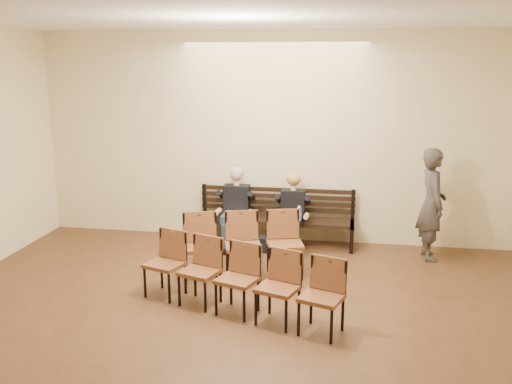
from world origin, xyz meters
TOP-DOWN VIEW (x-y plane):
  - room_walls at (0.00, 0.79)m, footprint 8.02×10.01m
  - bench at (0.09, 4.65)m, footprint 2.60×0.90m
  - seated_man at (-0.56, 4.53)m, footprint 0.52×0.73m
  - seated_woman at (0.38, 4.53)m, footprint 0.48×0.66m
  - laptop at (-0.55, 4.41)m, footprint 0.33×0.27m
  - water_bottle at (0.52, 4.23)m, footprint 0.07×0.07m
  - bag at (-0.14, 4.31)m, footprint 0.34×0.24m
  - passerby at (2.54, 4.42)m, footprint 0.58×0.79m
  - chair_row_front at (-0.01, 1.98)m, footprint 2.66×1.31m
  - chair_row_back at (-0.16, 3.13)m, footprint 1.77×0.96m

SIDE VIEW (x-z plane):
  - bag at x=-0.14m, z-range 0.00..0.25m
  - bench at x=0.09m, z-range 0.00..0.45m
  - chair_row_front at x=-0.01m, z-range 0.00..0.86m
  - chair_row_back at x=-0.16m, z-range 0.00..0.94m
  - seated_woman at x=0.38m, z-range 0.00..1.11m
  - laptop at x=-0.55m, z-range 0.45..0.67m
  - water_bottle at x=0.52m, z-range 0.45..0.68m
  - seated_man at x=-0.56m, z-range 0.00..1.26m
  - passerby at x=2.54m, z-range 0.00..2.00m
  - room_walls at x=0.00m, z-range 0.78..4.29m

